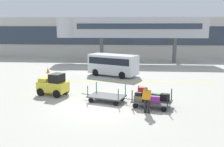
{
  "coord_description": "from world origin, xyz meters",
  "views": [
    {
      "loc": [
        2.03,
        -14.76,
        4.89
      ],
      "look_at": [
        0.43,
        4.96,
        1.19
      ],
      "focal_mm": 41.04,
      "sensor_mm": 36.0,
      "label": 1
    }
  ],
  "objects_px": {
    "baggage_handler": "(147,99)",
    "shuttle_van": "(113,63)",
    "baggage_tug": "(53,85)",
    "baggage_cart_middle": "(151,98)",
    "baggage_cart_lead": "(107,96)",
    "safety_cone_near": "(48,70)"
  },
  "relations": [
    {
      "from": "baggage_cart_lead",
      "to": "baggage_handler",
      "type": "xyz_separation_m",
      "value": [
        2.48,
        -2.09,
        0.52
      ]
    },
    {
      "from": "baggage_handler",
      "to": "shuttle_van",
      "type": "relative_size",
      "value": 0.3
    },
    {
      "from": "baggage_tug",
      "to": "baggage_cart_middle",
      "type": "distance_m",
      "value": 7.07
    },
    {
      "from": "safety_cone_near",
      "to": "baggage_handler",
      "type": "bearing_deg",
      "value": -50.9
    },
    {
      "from": "baggage_cart_lead",
      "to": "baggage_handler",
      "type": "relative_size",
      "value": 1.97
    },
    {
      "from": "baggage_cart_middle",
      "to": "shuttle_van",
      "type": "distance_m",
      "value": 10.2
    },
    {
      "from": "baggage_cart_lead",
      "to": "safety_cone_near",
      "type": "relative_size",
      "value": 5.6
    },
    {
      "from": "baggage_cart_lead",
      "to": "safety_cone_near",
      "type": "height_order",
      "value": "baggage_cart_lead"
    },
    {
      "from": "baggage_tug",
      "to": "baggage_cart_lead",
      "type": "bearing_deg",
      "value": -17.98
    },
    {
      "from": "baggage_tug",
      "to": "baggage_cart_middle",
      "type": "xyz_separation_m",
      "value": [
        6.73,
        -2.15,
        -0.23
      ]
    },
    {
      "from": "safety_cone_near",
      "to": "baggage_cart_middle",
      "type": "bearing_deg",
      "value": -46.97
    },
    {
      "from": "baggage_tug",
      "to": "safety_cone_near",
      "type": "height_order",
      "value": "baggage_tug"
    },
    {
      "from": "baggage_cart_middle",
      "to": "safety_cone_near",
      "type": "xyz_separation_m",
      "value": [
        -10.01,
        10.73,
        -0.25
      ]
    },
    {
      "from": "safety_cone_near",
      "to": "baggage_cart_lead",
      "type": "bearing_deg",
      "value": -53.73
    },
    {
      "from": "shuttle_van",
      "to": "safety_cone_near",
      "type": "bearing_deg",
      "value": 171.69
    },
    {
      "from": "baggage_cart_middle",
      "to": "safety_cone_near",
      "type": "bearing_deg",
      "value": 133.03
    },
    {
      "from": "baggage_tug",
      "to": "baggage_cart_middle",
      "type": "bearing_deg",
      "value": -17.71
    },
    {
      "from": "baggage_tug",
      "to": "shuttle_van",
      "type": "height_order",
      "value": "shuttle_van"
    },
    {
      "from": "baggage_tug",
      "to": "baggage_handler",
      "type": "distance_m",
      "value": 7.26
    },
    {
      "from": "baggage_cart_lead",
      "to": "baggage_handler",
      "type": "height_order",
      "value": "baggage_handler"
    },
    {
      "from": "baggage_cart_lead",
      "to": "safety_cone_near",
      "type": "distance_m",
      "value": 12.23
    },
    {
      "from": "baggage_cart_middle",
      "to": "safety_cone_near",
      "type": "distance_m",
      "value": 14.67
    }
  ]
}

